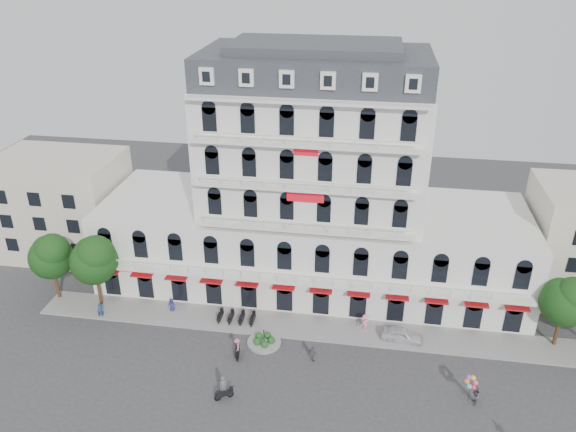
{
  "coord_description": "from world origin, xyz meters",
  "views": [
    {
      "loc": [
        5.78,
        -35.22,
        34.51
      ],
      "look_at": [
        -1.34,
        10.0,
        11.65
      ],
      "focal_mm": 35.0,
      "sensor_mm": 36.0,
      "label": 1
    }
  ],
  "objects_px": {
    "rider_west": "(224,389)",
    "rider_center": "(237,347)",
    "balloon_vendor": "(474,391)",
    "parked_car": "(402,335)"
  },
  "relations": [
    {
      "from": "rider_west",
      "to": "rider_center",
      "type": "bearing_deg",
      "value": 59.77
    },
    {
      "from": "rider_center",
      "to": "balloon_vendor",
      "type": "bearing_deg",
      "value": 71.98
    },
    {
      "from": "balloon_vendor",
      "to": "rider_center",
      "type": "bearing_deg",
      "value": 172.89
    },
    {
      "from": "rider_west",
      "to": "balloon_vendor",
      "type": "xyz_separation_m",
      "value": [
        20.3,
        2.72,
        0.19
      ]
    },
    {
      "from": "balloon_vendor",
      "to": "rider_west",
      "type": "bearing_deg",
      "value": -172.37
    },
    {
      "from": "rider_center",
      "to": "balloon_vendor",
      "type": "xyz_separation_m",
      "value": [
        20.42,
        -2.55,
        0.2
      ]
    },
    {
      "from": "rider_center",
      "to": "parked_car",
      "type": "bearing_deg",
      "value": 96.55
    },
    {
      "from": "rider_west",
      "to": "balloon_vendor",
      "type": "distance_m",
      "value": 20.48
    },
    {
      "from": "parked_car",
      "to": "rider_west",
      "type": "relative_size",
      "value": 1.69
    },
    {
      "from": "parked_car",
      "to": "rider_west",
      "type": "bearing_deg",
      "value": 129.35
    }
  ]
}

